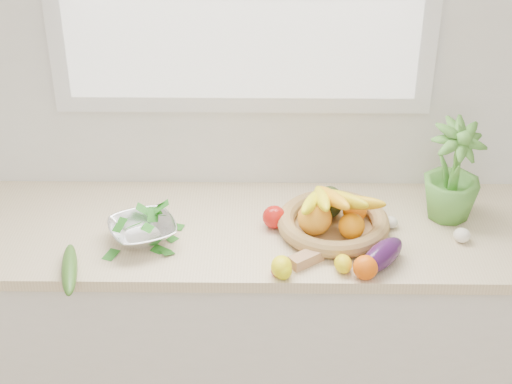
{
  "coord_description": "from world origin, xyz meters",
  "views": [
    {
      "loc": [
        0.08,
        -0.27,
        2.36
      ],
      "look_at": [
        0.05,
        1.93,
        1.05
      ],
      "focal_mm": 55.0,
      "sensor_mm": 36.0,
      "label": 1
    }
  ],
  "objects_px": {
    "colander_with_spinach": "(142,227)",
    "potted_herb": "(453,171)",
    "fruit_basket": "(333,217)",
    "cucumber": "(69,269)",
    "apple": "(274,217)",
    "eggplant": "(382,255)"
  },
  "relations": [
    {
      "from": "apple",
      "to": "potted_herb",
      "type": "xyz_separation_m",
      "value": [
        0.6,
        0.07,
        0.14
      ]
    },
    {
      "from": "potted_herb",
      "to": "fruit_basket",
      "type": "xyz_separation_m",
      "value": [
        -0.4,
        -0.1,
        -0.12
      ]
    },
    {
      "from": "cucumber",
      "to": "potted_herb",
      "type": "relative_size",
      "value": 0.76
    },
    {
      "from": "potted_herb",
      "to": "fruit_basket",
      "type": "bearing_deg",
      "value": -166.67
    },
    {
      "from": "colander_with_spinach",
      "to": "fruit_basket",
      "type": "bearing_deg",
      "value": 6.45
    },
    {
      "from": "fruit_basket",
      "to": "apple",
      "type": "bearing_deg",
      "value": 173.81
    },
    {
      "from": "apple",
      "to": "potted_herb",
      "type": "bearing_deg",
      "value": 7.12
    },
    {
      "from": "eggplant",
      "to": "cucumber",
      "type": "relative_size",
      "value": 0.76
    },
    {
      "from": "eggplant",
      "to": "apple",
      "type": "bearing_deg",
      "value": 147.01
    },
    {
      "from": "potted_herb",
      "to": "colander_with_spinach",
      "type": "xyz_separation_m",
      "value": [
        -1.03,
        -0.17,
        -0.12
      ]
    },
    {
      "from": "eggplant",
      "to": "fruit_basket",
      "type": "height_order",
      "value": "fruit_basket"
    },
    {
      "from": "cucumber",
      "to": "fruit_basket",
      "type": "distance_m",
      "value": 0.87
    },
    {
      "from": "potted_herb",
      "to": "colander_with_spinach",
      "type": "bearing_deg",
      "value": -170.81
    },
    {
      "from": "potted_herb",
      "to": "fruit_basket",
      "type": "distance_m",
      "value": 0.43
    },
    {
      "from": "potted_herb",
      "to": "colander_with_spinach",
      "type": "distance_m",
      "value": 1.05
    },
    {
      "from": "cucumber",
      "to": "fruit_basket",
      "type": "xyz_separation_m",
      "value": [
        0.83,
        0.26,
        0.03
      ]
    },
    {
      "from": "eggplant",
      "to": "potted_herb",
      "type": "bearing_deg",
      "value": 48.01
    },
    {
      "from": "eggplant",
      "to": "fruit_basket",
      "type": "bearing_deg",
      "value": 125.67
    },
    {
      "from": "cucumber",
      "to": "potted_herb",
      "type": "height_order",
      "value": "potted_herb"
    },
    {
      "from": "apple",
      "to": "colander_with_spinach",
      "type": "height_order",
      "value": "colander_with_spinach"
    },
    {
      "from": "colander_with_spinach",
      "to": "potted_herb",
      "type": "bearing_deg",
      "value": 9.19
    },
    {
      "from": "eggplant",
      "to": "colander_with_spinach",
      "type": "bearing_deg",
      "value": 170.66
    }
  ]
}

